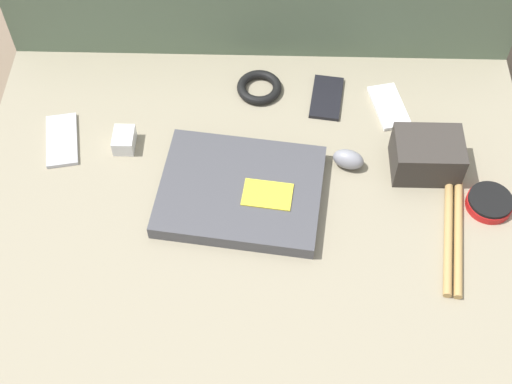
{
  "coord_description": "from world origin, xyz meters",
  "views": [
    {
      "loc": [
        0.02,
        -0.76,
        1.25
      ],
      "look_at": [
        0.0,
        0.0,
        0.17
      ],
      "focal_mm": 50.0,
      "sensor_mm": 36.0,
      "label": 1
    }
  ],
  "objects_px": {
    "phone_black": "(62,140)",
    "camera_pouch": "(427,155)",
    "speaker_puck": "(489,202)",
    "phone_small": "(327,98)",
    "charger_brick": "(124,140)",
    "phone_silver": "(389,106)",
    "laptop": "(241,191)",
    "computer_mouse": "(348,159)"
  },
  "relations": [
    {
      "from": "phone_small",
      "to": "camera_pouch",
      "type": "relative_size",
      "value": 0.97
    },
    {
      "from": "phone_black",
      "to": "phone_silver",
      "type": "bearing_deg",
      "value": -2.16
    },
    {
      "from": "laptop",
      "to": "phone_small",
      "type": "bearing_deg",
      "value": 63.01
    },
    {
      "from": "camera_pouch",
      "to": "phone_silver",
      "type": "bearing_deg",
      "value": 109.34
    },
    {
      "from": "phone_black",
      "to": "phone_small",
      "type": "relative_size",
      "value": 1.12
    },
    {
      "from": "laptop",
      "to": "speaker_puck",
      "type": "height_order",
      "value": "laptop"
    },
    {
      "from": "speaker_puck",
      "to": "phone_silver",
      "type": "relative_size",
      "value": 0.67
    },
    {
      "from": "phone_silver",
      "to": "camera_pouch",
      "type": "xyz_separation_m",
      "value": [
        0.05,
        -0.15,
        0.03
      ]
    },
    {
      "from": "laptop",
      "to": "phone_small",
      "type": "distance_m",
      "value": 0.3
    },
    {
      "from": "speaker_puck",
      "to": "phone_silver",
      "type": "height_order",
      "value": "speaker_puck"
    },
    {
      "from": "computer_mouse",
      "to": "phone_small",
      "type": "bearing_deg",
      "value": 118.44
    },
    {
      "from": "phone_silver",
      "to": "camera_pouch",
      "type": "relative_size",
      "value": 1.0
    },
    {
      "from": "speaker_puck",
      "to": "phone_small",
      "type": "xyz_separation_m",
      "value": [
        -0.29,
        0.26,
        -0.01
      ]
    },
    {
      "from": "phone_silver",
      "to": "charger_brick",
      "type": "xyz_separation_m",
      "value": [
        -0.53,
        -0.11,
        0.01
      ]
    },
    {
      "from": "laptop",
      "to": "computer_mouse",
      "type": "relative_size",
      "value": 4.78
    },
    {
      "from": "phone_silver",
      "to": "computer_mouse",
      "type": "bearing_deg",
      "value": -134.84
    },
    {
      "from": "charger_brick",
      "to": "laptop",
      "type": "bearing_deg",
      "value": -26.38
    },
    {
      "from": "phone_silver",
      "to": "charger_brick",
      "type": "relative_size",
      "value": 2.29
    },
    {
      "from": "phone_silver",
      "to": "camera_pouch",
      "type": "height_order",
      "value": "camera_pouch"
    },
    {
      "from": "phone_black",
      "to": "charger_brick",
      "type": "relative_size",
      "value": 2.5
    },
    {
      "from": "phone_silver",
      "to": "laptop",
      "type": "bearing_deg",
      "value": -155.8
    },
    {
      "from": "speaker_puck",
      "to": "phone_silver",
      "type": "bearing_deg",
      "value": 124.49
    },
    {
      "from": "phone_black",
      "to": "charger_brick",
      "type": "xyz_separation_m",
      "value": [
        0.13,
        -0.01,
        0.01
      ]
    },
    {
      "from": "phone_silver",
      "to": "speaker_puck",
      "type": "bearing_deg",
      "value": -68.88
    },
    {
      "from": "phone_silver",
      "to": "camera_pouch",
      "type": "bearing_deg",
      "value": -84.04
    },
    {
      "from": "charger_brick",
      "to": "camera_pouch",
      "type": "bearing_deg",
      "value": -3.97
    },
    {
      "from": "phone_black",
      "to": "camera_pouch",
      "type": "bearing_deg",
      "value": -15.12
    },
    {
      "from": "speaker_puck",
      "to": "camera_pouch",
      "type": "relative_size",
      "value": 0.66
    },
    {
      "from": "phone_black",
      "to": "charger_brick",
      "type": "height_order",
      "value": "charger_brick"
    },
    {
      "from": "phone_small",
      "to": "camera_pouch",
      "type": "bearing_deg",
      "value": -36.1
    },
    {
      "from": "phone_silver",
      "to": "phone_small",
      "type": "relative_size",
      "value": 1.03
    },
    {
      "from": "phone_black",
      "to": "camera_pouch",
      "type": "relative_size",
      "value": 1.08
    },
    {
      "from": "camera_pouch",
      "to": "phone_black",
      "type": "bearing_deg",
      "value": 176.15
    },
    {
      "from": "phone_small",
      "to": "camera_pouch",
      "type": "xyz_separation_m",
      "value": [
        0.18,
        -0.17,
        0.03
      ]
    },
    {
      "from": "charger_brick",
      "to": "speaker_puck",
      "type": "bearing_deg",
      "value": -10.38
    },
    {
      "from": "phone_small",
      "to": "speaker_puck",
      "type": "bearing_deg",
      "value": -33.98
    },
    {
      "from": "phone_silver",
      "to": "phone_black",
      "type": "distance_m",
      "value": 0.66
    },
    {
      "from": "laptop",
      "to": "speaker_puck",
      "type": "bearing_deg",
      "value": 5.67
    },
    {
      "from": "phone_silver",
      "to": "phone_small",
      "type": "height_order",
      "value": "same"
    },
    {
      "from": "laptop",
      "to": "computer_mouse",
      "type": "distance_m",
      "value": 0.22
    },
    {
      "from": "speaker_puck",
      "to": "charger_brick",
      "type": "bearing_deg",
      "value": 169.62
    },
    {
      "from": "computer_mouse",
      "to": "phone_black",
      "type": "distance_m",
      "value": 0.56
    }
  ]
}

